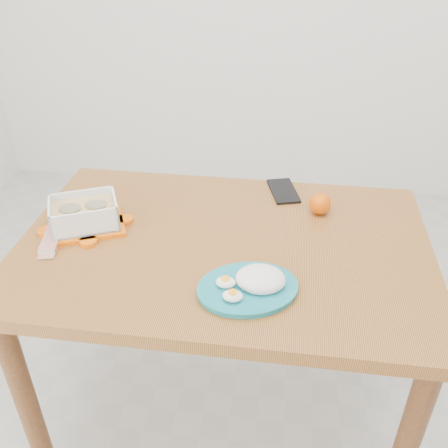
# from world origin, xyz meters

# --- Properties ---
(ground) EXTENTS (3.50, 3.50, 0.00)m
(ground) POSITION_xyz_m (0.00, 0.00, 0.00)
(ground) COLOR #B7B7B2
(ground) RESTS_ON ground
(dining_table) EXTENTS (1.16, 0.78, 0.75)m
(dining_table) POSITION_xyz_m (-0.12, 0.02, 0.65)
(dining_table) COLOR #AB6530
(dining_table) RESTS_ON ground
(food_container) EXTENTS (0.26, 0.23, 0.09)m
(food_container) POSITION_xyz_m (-0.53, 0.04, 0.79)
(food_container) COLOR #F36307
(food_container) RESTS_ON dining_table
(orange_fruit) EXTENTS (0.07, 0.07, 0.07)m
(orange_fruit) POSITION_xyz_m (0.15, 0.21, 0.78)
(orange_fruit) COLOR orange
(orange_fruit) RESTS_ON dining_table
(rice_plate) EXTENTS (0.31, 0.31, 0.07)m
(rice_plate) POSITION_xyz_m (-0.03, -0.18, 0.77)
(rice_plate) COLOR teal
(rice_plate) RESTS_ON dining_table
(candy_bar) EXTENTS (0.08, 0.19, 0.02)m
(candy_bar) POSITION_xyz_m (-0.60, -0.02, 0.76)
(candy_bar) COLOR #AF2009
(candy_bar) RESTS_ON dining_table
(smartphone) EXTENTS (0.12, 0.17, 0.01)m
(smartphone) POSITION_xyz_m (0.04, 0.32, 0.75)
(smartphone) COLOR black
(smartphone) RESTS_ON dining_table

